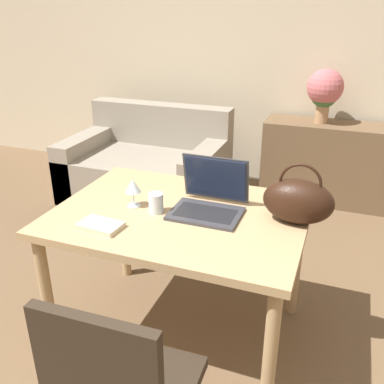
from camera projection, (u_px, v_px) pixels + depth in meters
name	position (u px, v px, depth m)	size (l,w,h in m)	color
wall_back	(282.00, 46.00, 3.95)	(10.00, 0.06, 2.70)	beige
dining_table	(180.00, 228.00, 2.17)	(1.24, 0.91, 0.76)	tan
couch	(148.00, 167.00, 4.07)	(1.43, 0.95, 0.82)	gray
sideboard	(333.00, 163.00, 3.91)	(1.26, 0.40, 0.74)	brown
laptop	(210.00, 197.00, 2.14)	(0.34, 0.31, 0.26)	#38383D
drinking_glass	(156.00, 203.00, 2.11)	(0.07, 0.07, 0.10)	silver
wine_glass	(133.00, 187.00, 2.16)	(0.08, 0.08, 0.15)	silver
handbag	(298.00, 201.00, 1.99)	(0.33, 0.18, 0.30)	black
flower_vase	(325.00, 90.00, 3.69)	(0.31, 0.31, 0.47)	tan
book	(101.00, 225.00, 1.98)	(0.21, 0.14, 0.02)	beige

